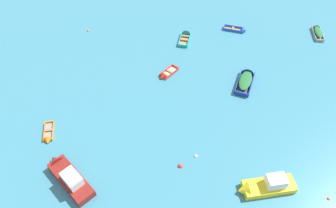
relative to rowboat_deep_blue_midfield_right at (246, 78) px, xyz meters
name	(u,v)px	position (x,y,z in m)	size (l,w,h in m)	color
rowboat_deep_blue_midfield_right	(246,78)	(0.00, 0.00, 0.00)	(3.73, 4.60, 1.49)	#4C4C51
motor_launch_yellow_outer_right	(265,186)	(-3.64, -13.47, 0.13)	(5.19, 1.90, 2.00)	yellow
rowboat_turquoise_outer_left	(186,36)	(-4.80, 9.95, -0.22)	(2.48, 3.62, 1.15)	#99754C
rowboat_blue_far_left	(239,30)	(2.93, 9.77, -0.24)	(3.26, 2.38, 0.92)	#99754C
rowboat_orange_foreground_center	(48,137)	(-22.48, -3.72, -0.28)	(0.98, 2.83, 0.81)	gray
rowboat_red_cluster_outer	(165,75)	(-9.20, 2.75, -0.27)	(2.88, 2.54, 0.97)	beige
motor_launch_maroon_near_left	(68,176)	(-20.42, -8.84, 0.16)	(4.41, 5.77, 2.01)	maroon
rowboat_grey_center	(317,31)	(13.30, 7.09, -0.10)	(2.19, 3.79, 1.03)	#99754C
mooring_buoy_midfield	(180,166)	(-10.30, -9.67, -0.41)	(0.47, 0.47, 0.47)	red
mooring_buoy_central	(88,31)	(-17.79, 14.24, -0.41)	(0.36, 0.36, 0.36)	orange
mooring_buoy_outer_edge	(329,199)	(1.45, -15.50, -0.41)	(0.28, 0.28, 0.28)	orange
mooring_buoy_near_foreground	(196,156)	(-8.61, -8.91, -0.41)	(0.33, 0.33, 0.33)	silver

